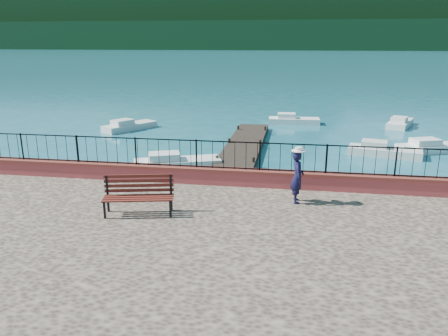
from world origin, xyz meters
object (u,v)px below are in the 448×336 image
(boat_3, at_px, (130,124))
(boat_5, at_px, (400,121))
(park_bench, at_px, (139,203))
(person, at_px, (297,177))
(boat_2, at_px, (435,145))
(boat_0, at_px, (177,160))
(boat_4, at_px, (294,118))
(boat_1, at_px, (385,148))

(boat_3, xyz_separation_m, boat_5, (19.03, 4.24, 0.00))
(park_bench, distance_m, person, 4.83)
(boat_2, height_order, boat_5, same)
(boat_3, bearing_deg, boat_0, -113.12)
(person, relative_size, boat_3, 0.42)
(boat_0, distance_m, boat_2, 14.51)
(park_bench, bearing_deg, boat_4, 66.45)
(boat_5, bearing_deg, boat_0, 156.84)
(boat_2, xyz_separation_m, boat_5, (-0.25, 7.58, 0.00))
(boat_2, relative_size, boat_4, 1.12)
(park_bench, xyz_separation_m, boat_4, (4.31, 21.69, -1.13))
(boat_0, height_order, boat_5, same)
(boat_3, height_order, boat_4, same)
(park_bench, height_order, boat_0, park_bench)
(boat_0, bearing_deg, boat_5, 23.66)
(boat_1, bearing_deg, park_bench, -112.65)
(person, relative_size, boat_5, 0.46)
(park_bench, relative_size, boat_1, 0.55)
(boat_2, height_order, boat_4, same)
(person, height_order, boat_4, person)
(park_bench, height_order, boat_2, park_bench)
(boat_1, bearing_deg, boat_4, 132.37)
(park_bench, bearing_deg, boat_1, 41.95)
(person, height_order, boat_2, person)
(boat_5, bearing_deg, boat_3, 124.89)
(park_bench, relative_size, boat_4, 0.56)
(park_bench, bearing_deg, boat_0, 85.84)
(boat_0, bearing_deg, boat_1, 0.29)
(boat_0, relative_size, boat_5, 1.19)
(park_bench, height_order, boat_4, park_bench)
(boat_1, relative_size, boat_2, 0.90)
(boat_1, bearing_deg, boat_0, -145.77)
(boat_5, bearing_deg, boat_4, 113.08)
(boat_1, height_order, boat_2, same)
(boat_0, bearing_deg, person, -71.82)
(boat_1, bearing_deg, person, -100.02)
(boat_1, height_order, boat_5, same)
(boat_1, xyz_separation_m, boat_3, (-16.33, 4.68, 0.00))
(boat_3, bearing_deg, boat_4, -36.75)
(boat_2, xyz_separation_m, boat_3, (-19.28, 3.34, 0.00))
(boat_1, bearing_deg, boat_2, 37.65)
(boat_0, relative_size, boat_4, 1.12)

